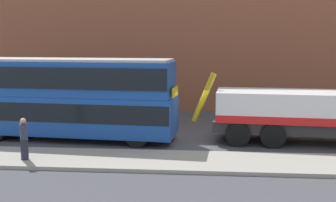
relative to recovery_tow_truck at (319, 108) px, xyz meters
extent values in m
plane|color=#424247|center=(-5.91, 0.56, -1.76)|extent=(120.00, 120.00, 0.00)
cube|color=gray|center=(-5.91, -3.64, -1.68)|extent=(60.00, 2.80, 0.15)
cube|color=#2D2D2D|center=(-0.48, 0.04, -0.90)|extent=(9.16, 2.99, 0.55)
cube|color=silver|center=(-1.77, 0.16, 0.07)|extent=(6.31, 3.13, 1.40)
cube|color=red|center=(-1.77, 0.16, -0.45)|extent=(6.31, 3.18, 0.36)
cylinder|color=#B79914|center=(-5.47, 0.48, 0.37)|extent=(1.25, 0.39, 2.52)
cylinder|color=black|center=(-2.07, 1.30, -1.18)|extent=(1.19, 0.44, 1.16)
cylinder|color=black|center=(-2.27, -0.91, -1.18)|extent=(1.19, 0.44, 1.16)
cylinder|color=black|center=(-3.67, 1.44, -1.18)|extent=(1.19, 0.44, 1.16)
cylinder|color=black|center=(-3.86, -0.77, -1.18)|extent=(1.19, 0.44, 1.16)
cube|color=#19479E|center=(-12.35, 0.04, -0.47)|extent=(11.18, 3.46, 1.90)
cube|color=#19479E|center=(-12.35, 0.04, 1.33)|extent=(10.95, 3.34, 1.70)
cube|color=black|center=(-12.35, 0.04, -0.22)|extent=(11.07, 3.50, 0.90)
cube|color=black|center=(-12.35, 0.04, 1.43)|extent=(10.85, 3.48, 1.00)
cube|color=#B2B2B2|center=(-12.35, 0.04, 2.24)|extent=(10.72, 3.22, 0.12)
cube|color=yellow|center=(-6.85, -0.44, 0.78)|extent=(0.19, 1.50, 0.44)
cylinder|color=black|center=(-8.37, 0.77, -1.24)|extent=(1.06, 0.39, 1.04)
cylinder|color=black|center=(-8.56, -1.38, -1.24)|extent=(1.06, 0.39, 1.04)
cylinder|color=black|center=(-15.54, 1.41, -1.24)|extent=(1.06, 0.39, 1.04)
cylinder|color=#232333|center=(-12.71, -4.16, -1.18)|extent=(0.41, 0.41, 0.85)
cube|color=#2D3347|center=(-12.71, -4.16, -0.45)|extent=(0.43, 0.48, 0.62)
sphere|color=tan|center=(-12.71, -4.16, -0.02)|extent=(0.24, 0.24, 0.24)
camera|label=1|loc=(-5.58, -19.56, 3.15)|focal=43.37mm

